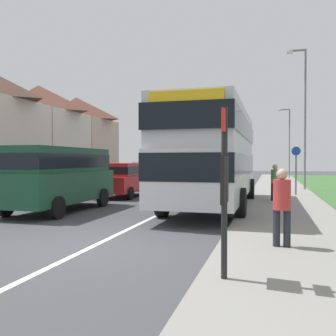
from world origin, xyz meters
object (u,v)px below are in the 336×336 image
object	(u,v)px
pedestrian_at_stop	(282,204)
street_lamp_far	(288,139)
street_lamp_mid	(304,111)
pedestrian_walking_away	(275,181)
bus_stop_sign	(224,181)
double_decker_bus	(213,152)
parked_van_dark_green	(59,174)
cycle_route_sign	(296,169)
parked_car_silver	(151,174)
parked_car_red	(122,178)

from	to	relation	value
pedestrian_at_stop	street_lamp_far	distance (m)	30.64
street_lamp_mid	pedestrian_walking_away	bearing A→B (deg)	-103.28
street_lamp_far	bus_stop_sign	bearing A→B (deg)	-93.94
double_decker_bus	parked_van_dark_green	distance (m)	5.79
parked_van_dark_green	street_lamp_mid	xyz separation A→B (m)	(9.22, 11.64, 3.42)
pedestrian_at_stop	cycle_route_sign	distance (m)	11.94
street_lamp_mid	double_decker_bus	bearing A→B (deg)	-113.16
parked_car_silver	bus_stop_sign	xyz separation A→B (m)	(6.68, -17.04, 0.59)
bus_stop_sign	street_lamp_mid	distance (m)	18.57
cycle_route_sign	parked_car_red	bearing A→B (deg)	-165.06
parked_car_silver	street_lamp_mid	distance (m)	10.00
double_decker_bus	street_lamp_far	distance (m)	24.31
bus_stop_sign	pedestrian_walking_away	bearing A→B (deg)	85.74
street_lamp_mid	bus_stop_sign	bearing A→B (deg)	-97.85
bus_stop_sign	street_lamp_mid	world-z (taller)	street_lamp_mid
double_decker_bus	cycle_route_sign	size ratio (longest dim) A/B	3.88
parked_van_dark_green	pedestrian_walking_away	size ratio (longest dim) A/B	3.15
parked_van_dark_green	bus_stop_sign	xyz separation A→B (m)	(6.73, -6.47, 0.18)
parked_van_dark_green	parked_car_red	xyz separation A→B (m)	(0.20, 5.49, -0.43)
double_decker_bus	street_lamp_mid	size ratio (longest dim) A/B	1.16
bus_stop_sign	cycle_route_sign	size ratio (longest dim) A/B	1.03
pedestrian_at_stop	street_lamp_far	xyz separation A→B (m)	(1.40, 30.46, 2.99)
cycle_route_sign	street_lamp_mid	distance (m)	5.19
double_decker_bus	parked_car_silver	bearing A→B (deg)	122.23
pedestrian_at_stop	pedestrian_walking_away	distance (m)	8.71
double_decker_bus	bus_stop_sign	xyz separation A→B (m)	(1.48, -8.81, -0.60)
pedestrian_at_stop	parked_car_red	bearing A→B (deg)	127.41
double_decker_bus	street_lamp_mid	world-z (taller)	street_lamp_mid
pedestrian_walking_away	street_lamp_mid	xyz separation A→B (m)	(1.68, 7.10, 3.80)
bus_stop_sign	street_lamp_far	size ratio (longest dim) A/B	0.38
cycle_route_sign	bus_stop_sign	bearing A→B (deg)	-97.43
parked_car_red	parked_car_silver	distance (m)	5.08
cycle_route_sign	pedestrian_at_stop	bearing A→B (deg)	-94.76
parked_car_red	street_lamp_far	size ratio (longest dim) A/B	0.58
parked_car_silver	double_decker_bus	bearing A→B (deg)	-57.77
parked_car_red	pedestrian_walking_away	bearing A→B (deg)	-7.39
parked_car_red	cycle_route_sign	distance (m)	8.69
double_decker_bus	pedestrian_walking_away	size ratio (longest dim) A/B	5.85
parked_car_silver	pedestrian_at_stop	xyz separation A→B (m)	(7.54, -14.74, 0.03)
parked_van_dark_green	cycle_route_sign	distance (m)	11.55
double_decker_bus	parked_car_red	xyz separation A→B (m)	(-5.04, 3.16, -1.21)
pedestrian_walking_away	bus_stop_sign	world-z (taller)	bus_stop_sign
parked_van_dark_green	parked_car_silver	xyz separation A→B (m)	(0.05, 10.57, -0.41)
bus_stop_sign	street_lamp_mid	xyz separation A→B (m)	(2.50, 18.11, 3.23)
pedestrian_walking_away	street_lamp_mid	bearing A→B (deg)	76.72
double_decker_bus	pedestrian_at_stop	bearing A→B (deg)	-70.18
double_decker_bus	street_lamp_far	size ratio (longest dim) A/B	1.43
double_decker_bus	bus_stop_sign	world-z (taller)	double_decker_bus
double_decker_bus	parked_van_dark_green	size ratio (longest dim) A/B	1.86
pedestrian_at_stop	street_lamp_mid	xyz separation A→B (m)	(1.64, 15.81, 3.80)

